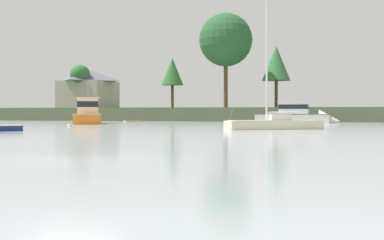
# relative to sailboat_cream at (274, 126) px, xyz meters

# --- Properties ---
(ground_plane) EXTENTS (475.42, 475.42, 0.00)m
(ground_plane) POSITION_rel_sailboat_cream_xyz_m (-0.90, -30.44, -0.24)
(ground_plane) COLOR #939EA3
(far_shore_bank) EXTENTS (213.94, 40.04, 2.10)m
(far_shore_bank) POSITION_rel_sailboat_cream_xyz_m (-0.90, 53.21, 0.81)
(far_shore_bank) COLOR #4C563D
(far_shore_bank) RESTS_ON ground
(sailboat_cream) EXTENTS (7.76, 5.97, 11.51)m
(sailboat_cream) POSITION_rel_sailboat_cream_xyz_m (0.00, 0.00, 0.00)
(sailboat_cream) COLOR beige
(sailboat_cream) RESTS_ON ground
(cruiser_white) EXTENTS (10.76, 3.57, 5.06)m
(cruiser_white) POSITION_rel_sailboat_cream_xyz_m (-0.93, 27.13, 0.40)
(cruiser_white) COLOR white
(cruiser_white) RESTS_ON ground
(cruiser_orange) EXTENTS (7.47, 11.07, 6.22)m
(cruiser_orange) POSITION_rel_sailboat_cream_xyz_m (-25.58, 16.00, 0.44)
(cruiser_orange) COLOR orange
(cruiser_orange) RESTS_ON ground
(dinghy_sand) EXTENTS (2.59, 2.56, 0.43)m
(dinghy_sand) POSITION_rel_sailboat_cream_xyz_m (-24.55, 27.10, -0.13)
(dinghy_sand) COLOR tan
(dinghy_sand) RESTS_ON ground
(mooring_buoy_red) EXTENTS (0.37, 0.37, 0.43)m
(mooring_buoy_red) POSITION_rel_sailboat_cream_xyz_m (-1.20, 9.50, -0.18)
(mooring_buoy_red) COLOR red
(mooring_buoy_red) RESTS_ON ground
(mooring_buoy_white) EXTENTS (0.34, 0.34, 0.40)m
(mooring_buoy_white) POSITION_rel_sailboat_cream_xyz_m (-20.51, 2.83, -0.18)
(mooring_buoy_white) COLOR white
(mooring_buoy_white) RESTS_ON ground
(shore_tree_center) EXTENTS (4.67, 4.67, 10.21)m
(shore_tree_center) POSITION_rel_sailboat_cream_xyz_m (-7.11, 45.70, 9.15)
(shore_tree_center) COLOR brown
(shore_tree_center) RESTS_ON far_shore_bank
(shore_tree_right) EXTENTS (4.22, 4.22, 9.63)m
(shore_tree_right) POSITION_rel_sailboat_cream_xyz_m (-28.30, 54.03, 8.82)
(shore_tree_right) COLOR brown
(shore_tree_right) RESTS_ON far_shore_bank
(shore_tree_inland_a) EXTENTS (8.51, 8.51, 15.09)m
(shore_tree_inland_a) POSITION_rel_sailboat_cream_xyz_m (-14.36, 40.53, 12.65)
(shore_tree_inland_a) COLOR brown
(shore_tree_inland_a) RESTS_ON far_shore_bank
(shore_tree_inland_b) EXTENTS (3.84, 3.84, 8.42)m
(shore_tree_inland_b) POSITION_rel_sailboat_cream_xyz_m (-45.36, 49.11, 8.29)
(shore_tree_inland_b) COLOR brown
(shore_tree_inland_b) RESTS_ON far_shore_bank
(cottage_near_water) EXTENTS (9.78, 10.61, 7.83)m
(cottage_near_water) POSITION_rel_sailboat_cream_xyz_m (-45.73, 52.99, 5.90)
(cottage_near_water) COLOR #9E998E
(cottage_near_water) RESTS_ON far_shore_bank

